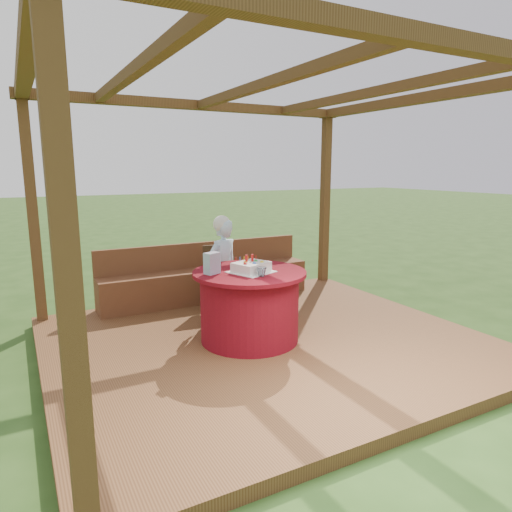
{
  "coord_description": "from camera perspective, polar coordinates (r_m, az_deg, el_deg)",
  "views": [
    {
      "loc": [
        -2.32,
        -4.12,
        1.97
      ],
      "look_at": [
        0.0,
        0.25,
        1.0
      ],
      "focal_mm": 32.0,
      "sensor_mm": 36.0,
      "label": 1
    }
  ],
  "objects": [
    {
      "name": "elderly_woman",
      "position": [
        5.58,
        -4.22,
        -1.4
      ],
      "size": [
        0.52,
        0.43,
        1.28
      ],
      "color": "#A6D5F6",
      "rests_on": "deck"
    },
    {
      "name": "drinking_glass",
      "position": [
        4.58,
        0.7,
        -2.0
      ],
      "size": [
        0.12,
        0.12,
        0.09
      ],
      "primitive_type": "imported",
      "rotation": [
        0.0,
        0.0,
        -0.16
      ],
      "color": "white",
      "rests_on": "table"
    },
    {
      "name": "ground",
      "position": [
        5.12,
        1.34,
        -11.53
      ],
      "size": [
        60.0,
        60.0,
        0.0
      ],
      "primitive_type": "plane",
      "color": "#254517",
      "rests_on": "ground"
    },
    {
      "name": "pergola",
      "position": [
        4.75,
        1.48,
        16.37
      ],
      "size": [
        4.5,
        4.0,
        2.72
      ],
      "color": "brown",
      "rests_on": "deck"
    },
    {
      "name": "table",
      "position": [
        4.92,
        -0.81,
        -6.17
      ],
      "size": [
        1.21,
        1.21,
        0.77
      ],
      "color": "maroon",
      "rests_on": "deck"
    },
    {
      "name": "deck",
      "position": [
        5.1,
        1.34,
        -10.91
      ],
      "size": [
        4.5,
        4.0,
        0.12
      ],
      "primitive_type": "cube",
      "color": "brown",
      "rests_on": "ground"
    },
    {
      "name": "gift_bag",
      "position": [
        4.7,
        -5.52,
        -0.9
      ],
      "size": [
        0.18,
        0.15,
        0.22
      ],
      "primitive_type": "cube",
      "rotation": [
        0.0,
        0.0,
        0.38
      ],
      "color": "#C37EAE",
      "rests_on": "table"
    },
    {
      "name": "bench",
      "position": [
        6.48,
        -6.12,
        -3.14
      ],
      "size": [
        3.0,
        0.42,
        0.8
      ],
      "color": "brown",
      "rests_on": "deck"
    },
    {
      "name": "birthday_cake",
      "position": [
        4.77,
        -0.6,
        -1.39
      ],
      "size": [
        0.51,
        0.51,
        0.18
      ],
      "color": "white",
      "rests_on": "table"
    },
    {
      "name": "chair",
      "position": [
        6.02,
        -4.54,
        -2.37
      ],
      "size": [
        0.44,
        0.44,
        0.84
      ],
      "color": "#322010",
      "rests_on": "deck"
    }
  ]
}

